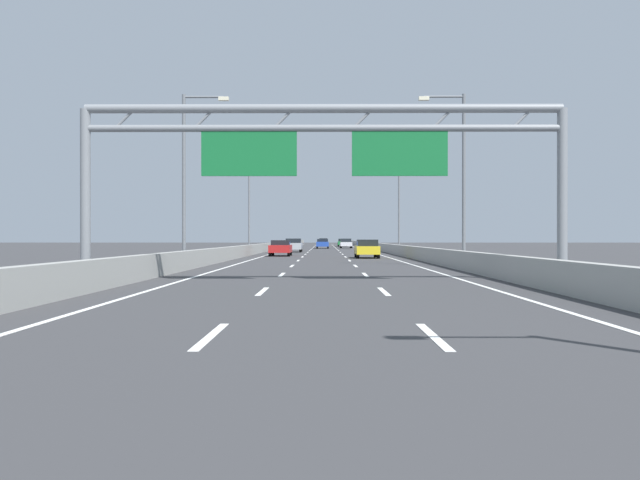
# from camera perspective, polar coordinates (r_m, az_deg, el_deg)

# --- Properties ---
(ground_plane) EXTENTS (260.00, 260.00, 0.00)m
(ground_plane) POSITION_cam_1_polar(r_m,az_deg,el_deg) (98.32, 0.35, -0.75)
(ground_plane) COLOR #38383A
(lane_dash_left_1) EXTENTS (0.16, 3.00, 0.01)m
(lane_dash_left_1) POSITION_cam_1_polar(r_m,az_deg,el_deg) (11.08, -9.28, -8.06)
(lane_dash_left_1) COLOR white
(lane_dash_left_1) RESTS_ON ground_plane
(lane_dash_left_2) EXTENTS (0.16, 3.00, 0.01)m
(lane_dash_left_2) POSITION_cam_1_polar(r_m,az_deg,el_deg) (19.96, -4.93, -4.38)
(lane_dash_left_2) COLOR white
(lane_dash_left_2) RESTS_ON ground_plane
(lane_dash_left_3) EXTENTS (0.16, 3.00, 0.01)m
(lane_dash_left_3) POSITION_cam_1_polar(r_m,az_deg,el_deg) (28.91, -3.28, -2.97)
(lane_dash_left_3) COLOR white
(lane_dash_left_3) RESTS_ON ground_plane
(lane_dash_left_4) EXTENTS (0.16, 3.00, 0.01)m
(lane_dash_left_4) POSITION_cam_1_polar(r_m,az_deg,el_deg) (37.89, -2.41, -2.22)
(lane_dash_left_4) COLOR white
(lane_dash_left_4) RESTS_ON ground_plane
(lane_dash_left_5) EXTENTS (0.16, 3.00, 0.01)m
(lane_dash_left_5) POSITION_cam_1_polar(r_m,az_deg,el_deg) (46.87, -1.87, -1.76)
(lane_dash_left_5) COLOR white
(lane_dash_left_5) RESTS_ON ground_plane
(lane_dash_left_6) EXTENTS (0.16, 3.00, 0.01)m
(lane_dash_left_6) POSITION_cam_1_polar(r_m,az_deg,el_deg) (55.86, -1.51, -1.45)
(lane_dash_left_6) COLOR white
(lane_dash_left_6) RESTS_ON ground_plane
(lane_dash_left_7) EXTENTS (0.16, 3.00, 0.01)m
(lane_dash_left_7) POSITION_cam_1_polar(r_m,az_deg,el_deg) (64.86, -1.25, -1.22)
(lane_dash_left_7) COLOR white
(lane_dash_left_7) RESTS_ON ground_plane
(lane_dash_left_8) EXTENTS (0.16, 3.00, 0.01)m
(lane_dash_left_8) POSITION_cam_1_polar(r_m,az_deg,el_deg) (73.85, -1.05, -1.05)
(lane_dash_left_8) COLOR white
(lane_dash_left_8) RESTS_ON ground_plane
(lane_dash_left_9) EXTENTS (0.16, 3.00, 0.01)m
(lane_dash_left_9) POSITION_cam_1_polar(r_m,az_deg,el_deg) (82.85, -0.90, -0.92)
(lane_dash_left_9) COLOR white
(lane_dash_left_9) RESTS_ON ground_plane
(lane_dash_left_10) EXTENTS (0.16, 3.00, 0.01)m
(lane_dash_left_10) POSITION_cam_1_polar(r_m,az_deg,el_deg) (91.84, -0.77, -0.81)
(lane_dash_left_10) COLOR white
(lane_dash_left_10) RESTS_ON ground_plane
(lane_dash_left_11) EXTENTS (0.16, 3.00, 0.01)m
(lane_dash_left_11) POSITION_cam_1_polar(r_m,az_deg,el_deg) (100.84, -0.67, -0.72)
(lane_dash_left_11) COLOR white
(lane_dash_left_11) RESTS_ON ground_plane
(lane_dash_left_12) EXTENTS (0.16, 3.00, 0.01)m
(lane_dash_left_12) POSITION_cam_1_polar(r_m,az_deg,el_deg) (109.84, -0.58, -0.65)
(lane_dash_left_12) COLOR white
(lane_dash_left_12) RESTS_ON ground_plane
(lane_dash_left_13) EXTENTS (0.16, 3.00, 0.01)m
(lane_dash_left_13) POSITION_cam_1_polar(r_m,az_deg,el_deg) (118.84, -0.51, -0.59)
(lane_dash_left_13) COLOR white
(lane_dash_left_13) RESTS_ON ground_plane
(lane_dash_left_14) EXTENTS (0.16, 3.00, 0.01)m
(lane_dash_left_14) POSITION_cam_1_polar(r_m,az_deg,el_deg) (127.83, -0.45, -0.53)
(lane_dash_left_14) COLOR white
(lane_dash_left_14) RESTS_ON ground_plane
(lane_dash_left_15) EXTENTS (0.16, 3.00, 0.01)m
(lane_dash_left_15) POSITION_cam_1_polar(r_m,az_deg,el_deg) (136.83, -0.39, -0.49)
(lane_dash_left_15) COLOR white
(lane_dash_left_15) RESTS_ON ground_plane
(lane_dash_left_16) EXTENTS (0.16, 3.00, 0.01)m
(lane_dash_left_16) POSITION_cam_1_polar(r_m,az_deg,el_deg) (145.83, -0.34, -0.44)
(lane_dash_left_16) COLOR white
(lane_dash_left_16) RESTS_ON ground_plane
(lane_dash_left_17) EXTENTS (0.16, 3.00, 0.01)m
(lane_dash_left_17) POSITION_cam_1_polar(r_m,az_deg,el_deg) (154.83, -0.30, -0.41)
(lane_dash_left_17) COLOR white
(lane_dash_left_17) RESTS_ON ground_plane
(lane_dash_right_1) EXTENTS (0.16, 3.00, 0.01)m
(lane_dash_right_1) POSITION_cam_1_polar(r_m,az_deg,el_deg) (11.07, 9.61, -8.07)
(lane_dash_right_1) COLOR white
(lane_dash_right_1) RESTS_ON ground_plane
(lane_dash_right_2) EXTENTS (0.16, 3.00, 0.01)m
(lane_dash_right_2) POSITION_cam_1_polar(r_m,az_deg,el_deg) (19.95, 5.45, -4.39)
(lane_dash_right_2) COLOR white
(lane_dash_right_2) RESTS_ON ground_plane
(lane_dash_right_3) EXTENTS (0.16, 3.00, 0.01)m
(lane_dash_right_3) POSITION_cam_1_polar(r_m,az_deg,el_deg) (28.91, 3.87, -2.97)
(lane_dash_right_3) COLOR white
(lane_dash_right_3) RESTS_ON ground_plane
(lane_dash_right_4) EXTENTS (0.16, 3.00, 0.01)m
(lane_dash_right_4) POSITION_cam_1_polar(r_m,az_deg,el_deg) (37.89, 3.04, -2.22)
(lane_dash_right_4) COLOR white
(lane_dash_right_4) RESTS_ON ground_plane
(lane_dash_right_5) EXTENTS (0.16, 3.00, 0.01)m
(lane_dash_right_5) POSITION_cam_1_polar(r_m,az_deg,el_deg) (46.87, 2.53, -1.76)
(lane_dash_right_5) COLOR white
(lane_dash_right_5) RESTS_ON ground_plane
(lane_dash_right_6) EXTENTS (0.16, 3.00, 0.01)m
(lane_dash_right_6) POSITION_cam_1_polar(r_m,az_deg,el_deg) (55.86, 2.18, -1.45)
(lane_dash_right_6) COLOR white
(lane_dash_right_6) RESTS_ON ground_plane
(lane_dash_right_7) EXTENTS (0.16, 3.00, 0.01)m
(lane_dash_right_7) POSITION_cam_1_polar(r_m,az_deg,el_deg) (64.85, 1.93, -1.22)
(lane_dash_right_7) COLOR white
(lane_dash_right_7) RESTS_ON ground_plane
(lane_dash_right_8) EXTENTS (0.16, 3.00, 0.01)m
(lane_dash_right_8) POSITION_cam_1_polar(r_m,az_deg,el_deg) (73.85, 1.74, -1.05)
(lane_dash_right_8) COLOR white
(lane_dash_right_8) RESTS_ON ground_plane
(lane_dash_right_9) EXTENTS (0.16, 3.00, 0.01)m
(lane_dash_right_9) POSITION_cam_1_polar(r_m,az_deg,el_deg) (82.85, 1.60, -0.92)
(lane_dash_right_9) COLOR white
(lane_dash_right_9) RESTS_ON ground_plane
(lane_dash_right_10) EXTENTS (0.16, 3.00, 0.01)m
(lane_dash_right_10) POSITION_cam_1_polar(r_m,az_deg,el_deg) (91.84, 1.48, -0.81)
(lane_dash_right_10) COLOR white
(lane_dash_right_10) RESTS_ON ground_plane
(lane_dash_right_11) EXTENTS (0.16, 3.00, 0.01)m
(lane_dash_right_11) POSITION_cam_1_polar(r_m,az_deg,el_deg) (100.84, 1.38, -0.72)
(lane_dash_right_11) COLOR white
(lane_dash_right_11) RESTS_ON ground_plane
(lane_dash_right_12) EXTENTS (0.16, 3.00, 0.01)m
(lane_dash_right_12) POSITION_cam_1_polar(r_m,az_deg,el_deg) (109.84, 1.30, -0.65)
(lane_dash_right_12) COLOR white
(lane_dash_right_12) RESTS_ON ground_plane
(lane_dash_right_13) EXTENTS (0.16, 3.00, 0.01)m
(lane_dash_right_13) POSITION_cam_1_polar(r_m,az_deg,el_deg) (118.84, 1.23, -0.59)
(lane_dash_right_13) COLOR white
(lane_dash_right_13) RESTS_ON ground_plane
(lane_dash_right_14) EXTENTS (0.16, 3.00, 0.01)m
(lane_dash_right_14) POSITION_cam_1_polar(r_m,az_deg,el_deg) (127.83, 1.17, -0.53)
(lane_dash_right_14) COLOR white
(lane_dash_right_14) RESTS_ON ground_plane
(lane_dash_right_15) EXTENTS (0.16, 3.00, 0.01)m
(lane_dash_right_15) POSITION_cam_1_polar(r_m,az_deg,el_deg) (136.83, 1.12, -0.49)
(lane_dash_right_15) COLOR white
(lane_dash_right_15) RESTS_ON ground_plane
(lane_dash_right_16) EXTENTS (0.16, 3.00, 0.01)m
(lane_dash_right_16) POSITION_cam_1_polar(r_m,az_deg,el_deg) (145.83, 1.07, -0.44)
(lane_dash_right_16) COLOR white
(lane_dash_right_16) RESTS_ON ground_plane
(lane_dash_right_17) EXTENTS (0.16, 3.00, 0.01)m
(lane_dash_right_17) POSITION_cam_1_polar(r_m,az_deg,el_deg) (154.83, 1.03, -0.41)
(lane_dash_right_17) COLOR white
(lane_dash_right_17) RESTS_ON ground_plane
(edge_line_left) EXTENTS (0.16, 176.00, 0.01)m
(edge_line_left) POSITION_cam_1_polar(r_m,az_deg,el_deg) (86.49, -3.13, -0.87)
(edge_line_left) COLOR white
(edge_line_left) RESTS_ON ground_plane
(edge_line_right) EXTENTS (0.16, 176.00, 0.01)m
(edge_line_right) POSITION_cam_1_polar(r_m,az_deg,el_deg) (86.48, 3.83, -0.87)
(edge_line_right) COLOR white
(edge_line_right) RESTS_ON ground_plane
(barrier_left) EXTENTS (0.45, 220.00, 0.95)m
(barrier_left) POSITION_cam_1_polar(r_m,az_deg,el_deg) (108.54, -3.29, -0.41)
(barrier_left) COLOR #9E9E99
(barrier_left) RESTS_ON ground_plane
(barrier_right) EXTENTS (0.45, 220.00, 0.95)m
(barrier_right) POSITION_cam_1_polar(r_m,az_deg,el_deg) (108.53, 4.00, -0.41)
(barrier_right) COLOR #9E9E99
(barrier_right) RESTS_ON ground_plane
(sign_gantry) EXTENTS (17.35, 0.36, 6.36)m
(sign_gantry) POSITION_cam_1_polar(r_m,az_deg,el_deg) (24.01, 0.30, 7.97)
(sign_gantry) COLOR gray
(sign_gantry) RESTS_ON ground_plane
(streetlamp_left_mid) EXTENTS (2.58, 0.28, 9.50)m
(streetlamp_left_mid) POSITION_cam_1_polar(r_m,az_deg,el_deg) (37.67, -11.18, 5.97)
(streetlamp_left_mid) COLOR slate
(streetlamp_left_mid) RESTS_ON ground_plane
(streetlamp_right_mid) EXTENTS (2.58, 0.28, 9.50)m
(streetlamp_right_mid) POSITION_cam_1_polar(r_m,az_deg,el_deg) (37.66, 11.81, 5.97)
(streetlamp_right_mid) COLOR slate
(streetlamp_right_mid) RESTS_ON ground_plane
(streetlamp_left_far) EXTENTS (2.58, 0.28, 9.50)m
(streetlamp_left_far) POSITION_cam_1_polar(r_m,az_deg,el_deg) (69.09, -5.87, 3.33)
(streetlamp_left_far) COLOR slate
(streetlamp_left_far) RESTS_ON ground_plane
(streetlamp_right_far) EXTENTS (2.58, 0.28, 9.50)m
(streetlamp_right_far) POSITION_cam_1_polar(r_m,az_deg,el_deg) (69.08, 6.56, 3.33)
(streetlamp_right_far) COLOR slate
(streetlamp_right_far) RESTS_ON ground_plane
(red_car) EXTENTS (1.83, 4.44, 1.39)m
(red_car) POSITION_cam_1_polar(r_m,az_deg,el_deg) (59.04, -3.38, -0.67)
(red_car) COLOR red
(red_car) RESTS_ON ground_plane
(white_car) EXTENTS (1.81, 4.63, 1.49)m
(white_car) POSITION_cam_1_polar(r_m,az_deg,el_deg) (104.59, 2.23, -0.28)
(white_car) COLOR silver
(white_car) RESTS_ON ground_plane
(black_car) EXTENTS (1.74, 4.19, 1.52)m
(black_car) POSITION_cam_1_polar(r_m,az_deg,el_deg) (129.00, 0.28, -0.19)
(black_car) COLOR black
(black_car) RESTS_ON ground_plane
(silver_car) EXTENTS (1.87, 4.40, 1.53)m
(silver_car) POSITION_cam_1_polar(r_m,az_deg,el_deg) (75.32, -2.27, -0.43)
(silver_car) COLOR #A8ADB2
(silver_car) RESTS_ON ground_plane
(yellow_car) EXTENTS (1.80, 4.26, 1.47)m
(yellow_car) POSITION_cam_1_polar(r_m,az_deg,el_deg) (52.88, 4.02, -0.74)
(yellow_car) COLOR yellow
(yellow_car) RESTS_ON ground_plane
(green_car) EXTENTS (1.73, 4.49, 1.45)m
(green_car) POSITION_cam_1_polar(r_m,az_deg,el_deg) (123.71, 1.92, -0.22)
(green_car) COLOR #1E7A38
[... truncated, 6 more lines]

